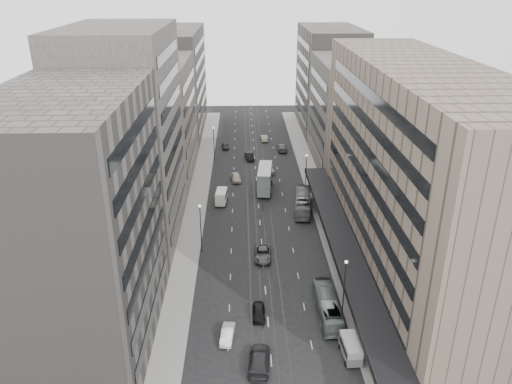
{
  "coord_description": "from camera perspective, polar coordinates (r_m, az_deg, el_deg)",
  "views": [
    {
      "loc": [
        -3.07,
        -57.83,
        40.66
      ],
      "look_at": [
        -0.76,
        20.27,
        6.73
      ],
      "focal_mm": 35.0,
      "sensor_mm": 36.0,
      "label": 1
    }
  ],
  "objects": [
    {
      "name": "building_right_mid",
      "position": [
        116.13,
        10.7,
        8.78
      ],
      "size": [
        15.0,
        28.0,
        24.0
      ],
      "primitive_type": "cube",
      "color": "#433F3A",
      "rests_on": "ground"
    },
    {
      "name": "sedan_2",
      "position": [
        78.53,
        0.78,
        -7.06
      ],
      "size": [
        2.78,
        5.59,
        1.52
      ],
      "primitive_type": "imported",
      "rotation": [
        0.0,
        0.0,
        -0.05
      ],
      "color": "#4E4E50",
      "rests_on": "ground"
    },
    {
      "name": "bus_near",
      "position": [
        66.75,
        8.15,
        -12.79
      ],
      "size": [
        2.52,
        10.34,
        2.87
      ],
      "primitive_type": "imported",
      "rotation": [
        0.0,
        0.0,
        3.15
      ],
      "color": "slate",
      "rests_on": "ground"
    },
    {
      "name": "sidewalk_left",
      "position": [
        103.99,
        -6.49,
        0.34
      ],
      "size": [
        4.0,
        125.0,
        0.15
      ],
      "primitive_type": "cube",
      "color": "gray",
      "rests_on": "ground"
    },
    {
      "name": "department_store",
      "position": [
        74.8,
        17.57,
        2.23
      ],
      "size": [
        19.2,
        60.0,
        30.0
      ],
      "color": "#776757",
      "rests_on": "ground"
    },
    {
      "name": "sedan_7",
      "position": [
        126.69,
        2.97,
        5.13
      ],
      "size": [
        2.38,
        5.85,
        1.7
      ],
      "primitive_type": "imported",
      "rotation": [
        0.0,
        0.0,
        3.14
      ],
      "color": "#59595C",
      "rests_on": "ground"
    },
    {
      "name": "sedan_1",
      "position": [
        63.07,
        -3.29,
        -15.91
      ],
      "size": [
        1.89,
        4.27,
        1.36
      ],
      "primitive_type": "imported",
      "rotation": [
        0.0,
        0.0,
        -0.11
      ],
      "color": "white",
      "rests_on": "ground"
    },
    {
      "name": "building_right_far",
      "position": [
        144.45,
        8.33,
        12.6
      ],
      "size": [
        15.0,
        32.0,
        28.0
      ],
      "primitive_type": "cube",
      "color": "#5D5954",
      "rests_on": "ground"
    },
    {
      "name": "building_left_b",
      "position": [
        82.47,
        -14.62,
        6.03
      ],
      "size": [
        15.0,
        26.0,
        34.0
      ],
      "primitive_type": "cube",
      "color": "#433F3A",
      "rests_on": "ground"
    },
    {
      "name": "lamp_left_far",
      "position": [
        118.45,
        -4.85,
        5.97
      ],
      "size": [
        0.44,
        0.44,
        8.32
      ],
      "color": "#262628",
      "rests_on": "ground"
    },
    {
      "name": "lamp_right_far",
      "position": [
        100.18,
        5.74,
        2.62
      ],
      "size": [
        0.44,
        0.44,
        8.32
      ],
      "color": "#262628",
      "rests_on": "ground"
    },
    {
      "name": "lamp_right_near",
      "position": [
        64.89,
        10.1,
        -10.06
      ],
      "size": [
        0.44,
        0.44,
        8.32
      ],
      "color": "#262628",
      "rests_on": "ground"
    },
    {
      "name": "panel_van",
      "position": [
        96.55,
        -3.98,
        -0.51
      ],
      "size": [
        2.42,
        4.48,
        2.73
      ],
      "rotation": [
        0.0,
        0.0,
        -0.08
      ],
      "color": "silver",
      "rests_on": "ground"
    },
    {
      "name": "pedestrian",
      "position": [
        61.81,
        13.33,
        -17.07
      ],
      "size": [
        0.83,
        0.79,
        1.92
      ],
      "primitive_type": "imported",
      "rotation": [
        0.0,
        0.0,
        3.81
      ],
      "color": "black",
      "rests_on": "sidewalk_right"
    },
    {
      "name": "sedan_3",
      "position": [
        59.38,
        0.4,
        -18.63
      ],
      "size": [
        2.98,
        6.08,
        1.7
      ],
      "primitive_type": "imported",
      "rotation": [
        0.0,
        0.0,
        3.04
      ],
      "color": "#252427",
      "rests_on": "ground"
    },
    {
      "name": "building_left_d",
      "position": [
        140.61,
        -9.41,
        12.24
      ],
      "size": [
        15.0,
        38.0,
        28.0
      ],
      "primitive_type": "cube",
      "color": "#5D5954",
      "rests_on": "ground"
    },
    {
      "name": "building_left_a",
      "position": [
        59.0,
        -19.75,
        -3.8
      ],
      "size": [
        15.0,
        28.0,
        30.0
      ],
      "primitive_type": "cube",
      "color": "#5D5954",
      "rests_on": "ground"
    },
    {
      "name": "bus_far",
      "position": [
        93.96,
        5.38,
        -1.2
      ],
      "size": [
        4.1,
        11.73,
        3.2
      ],
      "primitive_type": "imported",
      "rotation": [
        0.0,
        0.0,
        3.02
      ],
      "color": "slate",
      "rests_on": "ground"
    },
    {
      "name": "sedan_5",
      "position": [
        120.26,
        -0.75,
        4.11
      ],
      "size": [
        2.34,
        5.04,
        1.6
      ],
      "primitive_type": "imported",
      "rotation": [
        0.0,
        0.0,
        0.14
      ],
      "color": "black",
      "rests_on": "ground"
    },
    {
      "name": "sedan_8",
      "position": [
        128.24,
        -3.51,
        5.27
      ],
      "size": [
        2.1,
        4.21,
        1.38
      ],
      "primitive_type": "imported",
      "rotation": [
        0.0,
        0.0,
        0.12
      ],
      "color": "#29292B",
      "rests_on": "ground"
    },
    {
      "name": "double_decker",
      "position": [
        101.59,
        1.01,
        1.54
      ],
      "size": [
        3.57,
        9.43,
        5.05
      ],
      "rotation": [
        0.0,
        0.0,
        -0.1
      ],
      "color": "gray",
      "rests_on": "ground"
    },
    {
      "name": "sidewalk_right",
      "position": [
        104.7,
        6.72,
        0.5
      ],
      "size": [
        4.0,
        125.0,
        0.15
      ],
      "primitive_type": "cube",
      "color": "gray",
      "rests_on": "ground"
    },
    {
      "name": "sedan_4",
      "position": [
        107.38,
        -2.29,
        1.67
      ],
      "size": [
        2.5,
        4.96,
        1.62
      ],
      "primitive_type": "imported",
      "rotation": [
        0.0,
        0.0,
        0.13
      ],
      "color": "#B4AF95",
      "rests_on": "ground"
    },
    {
      "name": "sedan_0",
      "position": [
        66.35,
        0.33,
        -13.56
      ],
      "size": [
        1.67,
        4.07,
        1.38
      ],
      "primitive_type": "imported",
      "rotation": [
        0.0,
        0.0,
        -0.01
      ],
      "color": "black",
      "rests_on": "ground"
    },
    {
      "name": "ground",
      "position": [
        70.75,
        1.12,
        -11.61
      ],
      "size": [
        220.0,
        220.0,
        0.0
      ],
      "primitive_type": "plane",
      "color": "black",
      "rests_on": "ground"
    },
    {
      "name": "sedan_9",
      "position": [
        134.38,
        0.93,
        6.2
      ],
      "size": [
        1.8,
        4.69,
        1.53
      ],
      "primitive_type": "imported",
      "rotation": [
        0.0,
        0.0,
        3.18
      ],
      "color": "#B5AC96",
      "rests_on": "ground"
    },
    {
      "name": "building_left_c",
      "position": [
        109.14,
        -11.47,
        8.05
      ],
      "size": [
        15.0,
        28.0,
        25.0
      ],
      "primitive_type": "cube",
      "color": "#655A4F",
      "rests_on": "ground"
    },
    {
      "name": "lamp_left_near",
      "position": [
        78.59,
        -6.36,
        -3.5
      ],
      "size": [
        0.44,
        0.44,
        8.32
      ],
      "color": "#262628",
      "rests_on": "ground"
    },
    {
      "name": "vw_microbus",
      "position": [
        61.16,
        10.78,
        -17.11
      ],
      "size": [
        2.14,
        4.35,
        2.3
      ],
      "rotation": [
        0.0,
        0.0,
        0.05
      ],
      "color": "slate",
      "rests_on": "ground"
    },
    {
      "name": "sedan_6",
      "position": [
        112.46,
        1.33,
        2.72
      ],
      "size": [
        2.97,
        6.06,
        1.66
      ],
      "primitive_type": "imported",
      "rotation": [
        0.0,
        0.0,
        3.18
      ],
      "color": "silver",
      "rests_on": "ground"
    }
  ]
}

